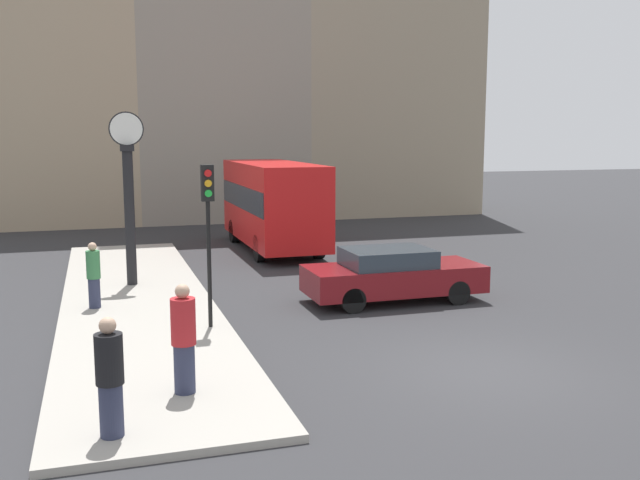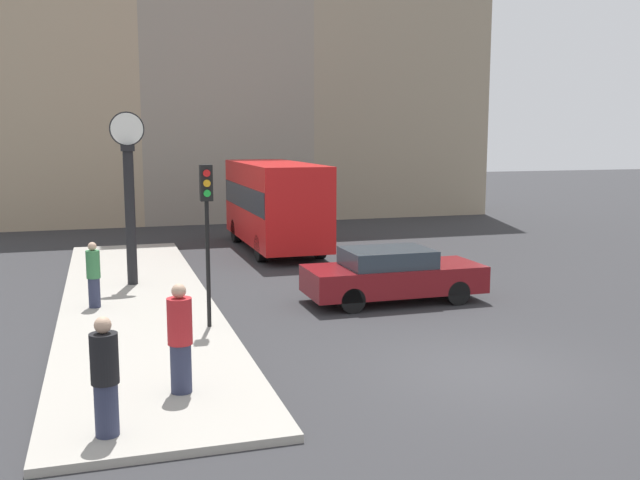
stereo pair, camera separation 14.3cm
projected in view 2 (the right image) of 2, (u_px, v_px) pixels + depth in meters
ground_plane at (481, 370)px, 12.89m from camera, size 120.00×120.00×0.00m
sidewalk_corner at (137, 301)px, 17.93m from camera, size 3.61×18.19×0.13m
building_row at (240, 39)px, 35.18m from camera, size 25.91×5.00×18.75m
sedan_car at (392, 275)px, 18.06m from camera, size 4.50×1.80×1.37m
bus_distant at (275, 201)px, 26.00m from camera, size 2.36×7.30×3.19m
traffic_light_near at (207, 211)px, 14.98m from camera, size 0.26×0.24×3.47m
street_clock at (130, 197)px, 19.33m from camera, size 0.92×0.36×4.70m
pedestrian_black_jacket at (105, 377)px, 9.69m from camera, size 0.38×0.38×1.68m
pedestrian_red_top at (180, 339)px, 11.33m from camera, size 0.40×0.40×1.78m
pedestrian_green_hoodie at (94, 275)px, 16.93m from camera, size 0.32×0.32×1.58m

